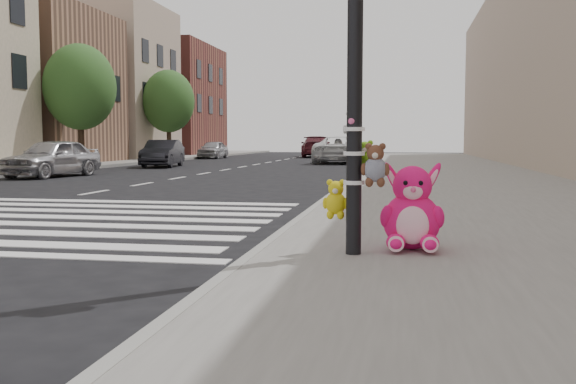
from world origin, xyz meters
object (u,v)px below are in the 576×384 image
(red_teddy, at_px, (429,239))
(car_white_near, at_px, (339,150))
(car_silver_far, at_px, (52,158))
(signal_pole, at_px, (356,100))
(pink_bunny, at_px, (412,213))
(car_dark_far, at_px, (163,153))

(red_teddy, relative_size, car_white_near, 0.03)
(car_silver_far, xyz_separation_m, car_white_near, (8.72, 14.58, 0.06))
(signal_pole, bearing_deg, red_teddy, 36.74)
(pink_bunny, bearing_deg, signal_pole, -150.73)
(car_dark_far, xyz_separation_m, car_white_near, (7.85, 6.26, 0.09))
(pink_bunny, distance_m, car_silver_far, 18.49)
(car_dark_far, height_order, car_white_near, car_white_near)
(car_white_near, bearing_deg, pink_bunny, 97.59)
(signal_pole, distance_m, car_silver_far, 18.41)
(pink_bunny, bearing_deg, car_silver_far, 129.75)
(red_teddy, relative_size, car_silver_far, 0.04)
(pink_bunny, relative_size, red_teddy, 5.45)
(car_silver_far, relative_size, car_white_near, 0.75)
(red_teddy, distance_m, car_white_near, 28.41)
(signal_pole, height_order, red_teddy, signal_pole)
(signal_pole, xyz_separation_m, pink_bunny, (0.59, 0.36, -1.20))
(red_teddy, bearing_deg, signal_pole, -159.62)
(pink_bunny, height_order, car_silver_far, car_silver_far)
(red_teddy, height_order, car_white_near, car_white_near)
(signal_pole, height_order, car_white_near, signal_pole)
(pink_bunny, bearing_deg, car_dark_far, 115.34)
(car_silver_far, xyz_separation_m, car_dark_far, (0.87, 8.32, -0.03))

